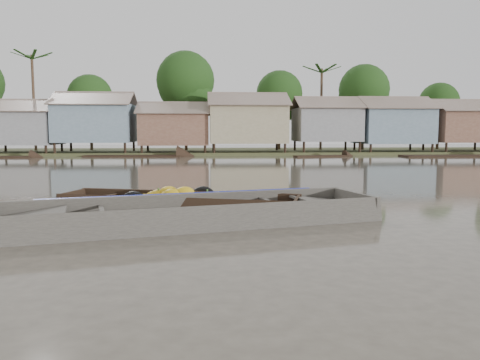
{
  "coord_description": "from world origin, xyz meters",
  "views": [
    {
      "loc": [
        -1.01,
        -11.44,
        2.05
      ],
      "look_at": [
        -0.18,
        0.42,
        0.8
      ],
      "focal_mm": 35.0,
      "sensor_mm": 36.0,
      "label": 1
    }
  ],
  "objects": [
    {
      "name": "distant_boats",
      "position": [
        7.88,
        23.79,
        -0.05
      ],
      "size": [
        46.96,
        15.21,
        0.35
      ],
      "color": "black",
      "rests_on": "ground"
    },
    {
      "name": "riverbank",
      "position": [
        3.03,
        31.86,
        3.07
      ],
      "size": [
        120.0,
        12.47,
        10.22
      ],
      "color": "#384723",
      "rests_on": "ground"
    },
    {
      "name": "ground",
      "position": [
        0.0,
        0.0,
        0.0
      ],
      "size": [
        120.0,
        120.0,
        0.0
      ],
      "primitive_type": "plane",
      "color": "#494238",
      "rests_on": "ground"
    },
    {
      "name": "viewer_boat",
      "position": [
        -1.3,
        -1.1,
        0.08
      ],
      "size": [
        8.62,
        4.15,
        0.67
      ],
      "rotation": [
        0.0,
        0.0,
        0.25
      ],
      "color": "#3B3732",
      "rests_on": "ground"
    },
    {
      "name": "banana_boat",
      "position": [
        -1.86,
        0.52,
        0.18
      ],
      "size": [
        6.34,
        3.15,
        0.86
      ],
      "rotation": [
        0.0,
        0.0,
        -0.29
      ],
      "color": "black",
      "rests_on": "ground"
    }
  ]
}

